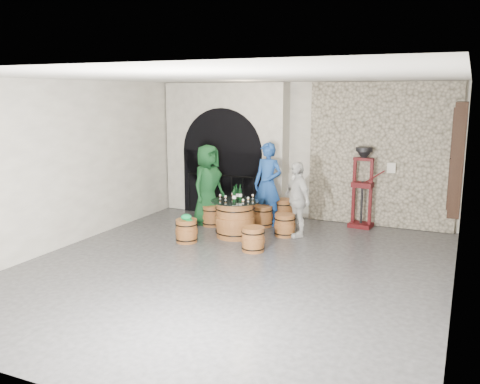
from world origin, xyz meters
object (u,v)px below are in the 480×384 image
at_px(barrel_stool_right, 285,225).
at_px(person_green, 208,185).
at_px(person_blue, 268,184).
at_px(barrel_stool_near_right, 253,239).
at_px(wine_bottle_left, 236,194).
at_px(barrel_table, 235,219).
at_px(person_white, 297,199).
at_px(barrel_stool_left, 212,216).
at_px(side_barrel, 283,211).
at_px(wine_bottle_center, 234,196).
at_px(barrel_stool_near_left, 187,231).
at_px(corking_press, 363,181).
at_px(wine_bottle_right, 240,194).
at_px(barrel_stool_far, 263,216).

height_order(barrel_stool_right, person_green, person_green).
relative_size(barrel_stool_right, person_blue, 0.25).
height_order(barrel_stool_near_right, wine_bottle_left, wine_bottle_left).
height_order(barrel_table, person_white, person_white).
xyz_separation_m(barrel_stool_left, barrel_stool_near_right, (1.58, -1.35, 0.00)).
relative_size(person_white, wine_bottle_left, 4.84).
xyz_separation_m(barrel_table, person_green, (-1.00, 0.71, 0.53)).
bearing_deg(barrel_stool_right, side_barrel, 111.21).
bearing_deg(side_barrel, barrel_stool_left, -149.16).
relative_size(person_green, wine_bottle_center, 5.60).
xyz_separation_m(person_blue, side_barrel, (0.30, 0.23, -0.65)).
height_order(barrel_stool_near_left, person_blue, person_blue).
bearing_deg(wine_bottle_center, side_barrel, 71.75).
relative_size(barrel_stool_left, side_barrel, 0.82).
bearing_deg(barrel_stool_right, barrel_stool_left, 176.08).
distance_m(barrel_stool_left, person_green, 0.70).
height_order(person_blue, wine_bottle_left, person_blue).
relative_size(barrel_stool_right, person_white, 0.30).
xyz_separation_m(person_green, wine_bottle_center, (1.04, -0.83, -0.01)).
bearing_deg(barrel_stool_near_left, side_barrel, 59.90).
distance_m(barrel_stool_left, barrel_stool_near_right, 2.08).
bearing_deg(barrel_stool_near_left, corking_press, 41.44).
relative_size(person_green, person_white, 1.16).
xyz_separation_m(barrel_table, barrel_stool_right, (0.93, 0.48, -0.15)).
distance_m(wine_bottle_left, wine_bottle_right, 0.08).
xyz_separation_m(barrel_stool_right, corking_press, (1.31, 1.38, 0.81)).
distance_m(person_white, wine_bottle_right, 1.18).
xyz_separation_m(barrel_stool_left, wine_bottle_center, (0.89, -0.72, 0.67)).
relative_size(barrel_stool_near_right, wine_bottle_right, 1.44).
relative_size(barrel_stool_right, side_barrel, 0.82).
bearing_deg(wine_bottle_center, corking_press, 41.91).
relative_size(barrel_table, person_green, 0.55).
height_order(person_green, wine_bottle_right, person_green).
distance_m(wine_bottle_right, side_barrel, 1.55).
distance_m(barrel_stool_left, wine_bottle_center, 1.33).
xyz_separation_m(barrel_stool_far, person_white, (0.93, -0.43, 0.56)).
xyz_separation_m(barrel_stool_near_left, person_white, (1.86, 1.35, 0.56)).
xyz_separation_m(barrel_stool_near_left, wine_bottle_right, (0.79, 0.86, 0.67)).
distance_m(barrel_table, barrel_stool_right, 1.06).
relative_size(barrel_stool_far, side_barrel, 0.82).
height_order(barrel_table, wine_bottle_left, wine_bottle_left).
bearing_deg(wine_bottle_left, wine_bottle_right, 13.22).
xyz_separation_m(wine_bottle_right, side_barrel, (0.48, 1.34, -0.62)).
height_order(barrel_stool_right, wine_bottle_right, wine_bottle_right).
xyz_separation_m(barrel_table, barrel_stool_left, (-0.85, 0.60, -0.15)).
relative_size(person_green, wine_bottle_right, 5.60).
relative_size(barrel_stool_far, barrel_stool_near_right, 1.00).
height_order(barrel_stool_far, barrel_stool_right, same).
height_order(barrel_stool_left, barrel_stool_far, same).
relative_size(wine_bottle_left, wine_bottle_center, 1.00).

